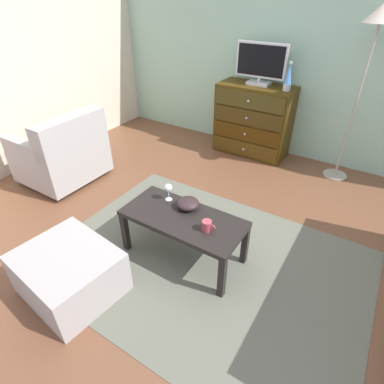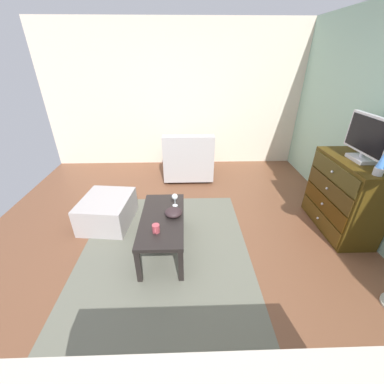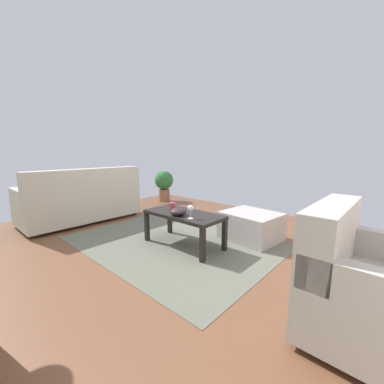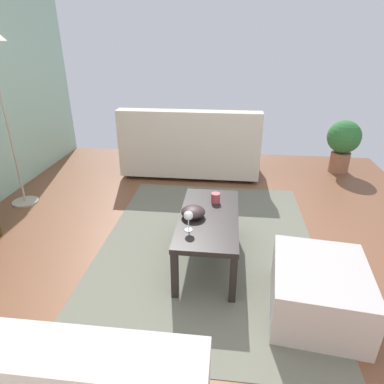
{
  "view_description": "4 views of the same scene",
  "coord_description": "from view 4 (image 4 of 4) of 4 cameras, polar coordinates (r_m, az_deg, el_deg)",
  "views": [
    {
      "loc": [
        1.11,
        -1.84,
        1.97
      ],
      "look_at": [
        0.04,
        -0.13,
        0.63
      ],
      "focal_mm": 28.87,
      "sensor_mm": 36.0,
      "label": 1
    },
    {
      "loc": [
        2.18,
        0.04,
        1.96
      ],
      "look_at": [
        -0.03,
        0.11,
        0.72
      ],
      "focal_mm": 22.75,
      "sensor_mm": 36.0,
      "label": 2
    },
    {
      "loc": [
        -1.98,
        1.83,
        1.17
      ],
      "look_at": [
        -0.14,
        -0.21,
        0.7
      ],
      "focal_mm": 22.21,
      "sensor_mm": 36.0,
      "label": 3
    },
    {
      "loc": [
        -2.35,
        -0.35,
        1.72
      ],
      "look_at": [
        0.16,
        -0.06,
        0.55
      ],
      "focal_mm": 31.4,
      "sensor_mm": 36.0,
      "label": 4
    }
  ],
  "objects": [
    {
      "name": "ground_plane",
      "position": [
        2.95,
        -1.55,
        -11.46
      ],
      "size": [
        5.82,
        5.07,
        0.05
      ],
      "primitive_type": "cube",
      "color": "brown"
    },
    {
      "name": "potted_plant",
      "position": [
        5.03,
        24.3,
        7.83
      ],
      "size": [
        0.44,
        0.44,
        0.72
      ],
      "color": "brown",
      "rests_on": "ground_plane"
    },
    {
      "name": "ottoman",
      "position": [
        2.48,
        20.68,
        -15.41
      ],
      "size": [
        0.76,
        0.67,
        0.37
      ],
      "primitive_type": "cube",
      "rotation": [
        0.0,
        0.0,
        -0.11
      ],
      "color": "#A7A09F",
      "rests_on": "ground_plane"
    },
    {
      "name": "couch_large",
      "position": [
        4.58,
        -0.17,
        7.44
      ],
      "size": [
        0.85,
        1.8,
        0.9
      ],
      "color": "#332319",
      "rests_on": "ground_plane"
    },
    {
      "name": "mug",
      "position": [
        2.89,
        4.03,
        -0.96
      ],
      "size": [
        0.11,
        0.08,
        0.08
      ],
      "color": "#AB414A",
      "rests_on": "coffee_table"
    },
    {
      "name": "coffee_table",
      "position": [
        2.72,
        2.87,
        -5.03
      ],
      "size": [
        1.01,
        0.47,
        0.42
      ],
      "color": "black",
      "rests_on": "ground_plane"
    },
    {
      "name": "bowl_decorative",
      "position": [
        2.65,
        0.19,
        -3.4
      ],
      "size": [
        0.19,
        0.19,
        0.09
      ],
      "primitive_type": "ellipsoid",
      "color": "#2D2022",
      "rests_on": "coffee_table"
    },
    {
      "name": "wine_glass",
      "position": [
        2.43,
        -0.61,
        -4.15
      ],
      "size": [
        0.07,
        0.07,
        0.16
      ],
      "color": "silver",
      "rests_on": "coffee_table"
    },
    {
      "name": "area_rug",
      "position": [
        3.08,
        2.7,
        -9.07
      ],
      "size": [
        2.6,
        1.9,
        0.01
      ],
      "primitive_type": "cube",
      "color": "#616254",
      "rests_on": "ground_plane"
    }
  ]
}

